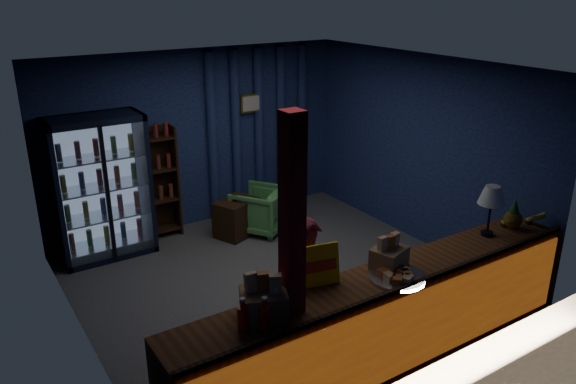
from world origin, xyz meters
The scene contains 19 objects.
ground centered at (0.00, 0.00, 0.00)m, with size 4.60×4.60×0.00m, color #515154.
room_walls centered at (0.00, 0.00, 1.57)m, with size 4.60×4.60×4.60m.
counter centered at (0.00, -1.91, 0.48)m, with size 4.40×0.57×0.99m.
support_post centered at (-1.05, -1.90, 1.30)m, with size 0.16×0.16×2.60m, color maroon.
beverage_cooler centered at (-1.55, 1.92, 0.93)m, with size 1.20×0.62×1.90m.
bottle_shelf centered at (-0.70, 2.06, 0.79)m, with size 0.50×0.28×1.60m.
curtain_folds centered at (1.00, 2.14, 1.30)m, with size 1.74×0.14×2.50m.
framed_picture centered at (0.85, 2.10, 1.75)m, with size 0.36×0.04×0.28m.
shopkeeper centered at (-0.57, -1.43, 0.73)m, with size 0.53×0.35×1.46m, color maroon.
green_chair centered at (0.57, 1.40, 0.33)m, with size 0.70×0.72×0.66m, color #57AB55.
side_table centered at (0.20, 1.45, 0.27)m, with size 0.71×0.62×0.64m.
yellow_sign centered at (-0.67, -1.68, 1.14)m, with size 0.48×0.19×0.37m.
soda_bottles centered at (-1.38, -1.97, 1.06)m, with size 0.38×0.17×0.28m.
snack_box_left centered at (-1.31, -1.88, 1.09)m, with size 0.46×0.43×0.39m.
snack_box_centre centered at (0.10, -1.80, 1.07)m, with size 0.37×0.34×0.33m.
pastry_tray centered at (0.02, -2.00, 0.98)m, with size 0.52×0.52×0.08m.
banana_bunches centered at (1.95, -1.88, 1.04)m, with size 0.54×0.31×0.18m.
table_lamp centered at (1.46, -1.83, 1.38)m, with size 0.28×0.28×0.55m.
pineapple centered at (1.82, -1.87, 1.09)m, with size 0.20×0.20×0.34m.
Camera 1 is at (-3.23, -5.20, 3.46)m, focal length 35.00 mm.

